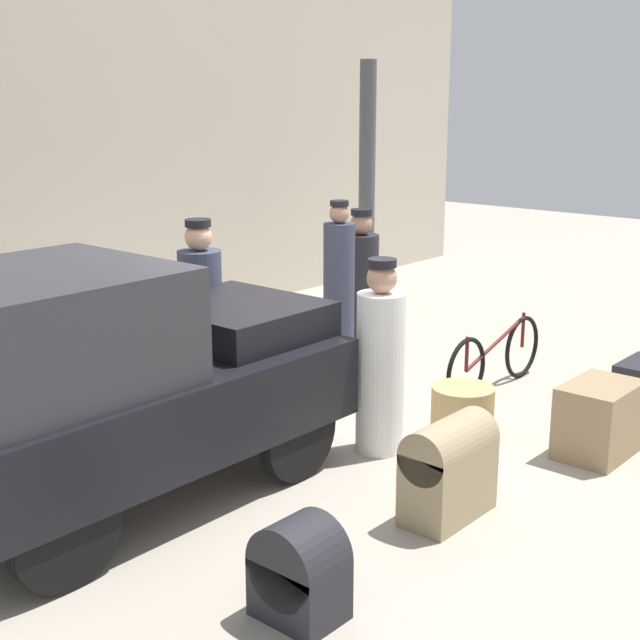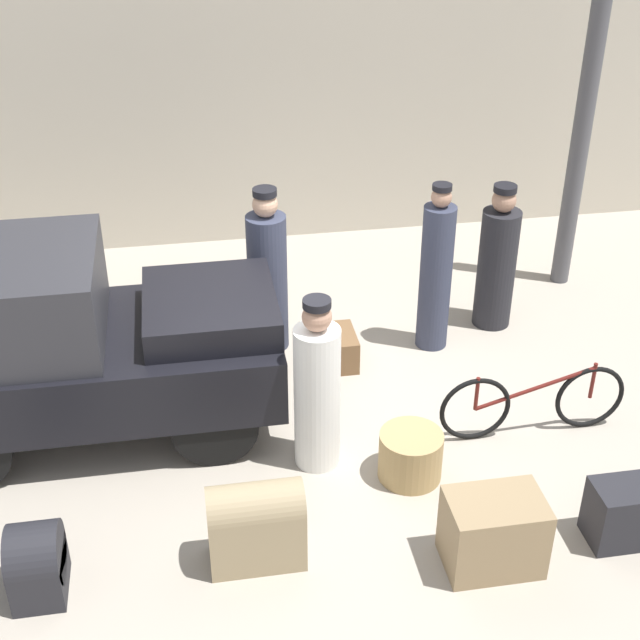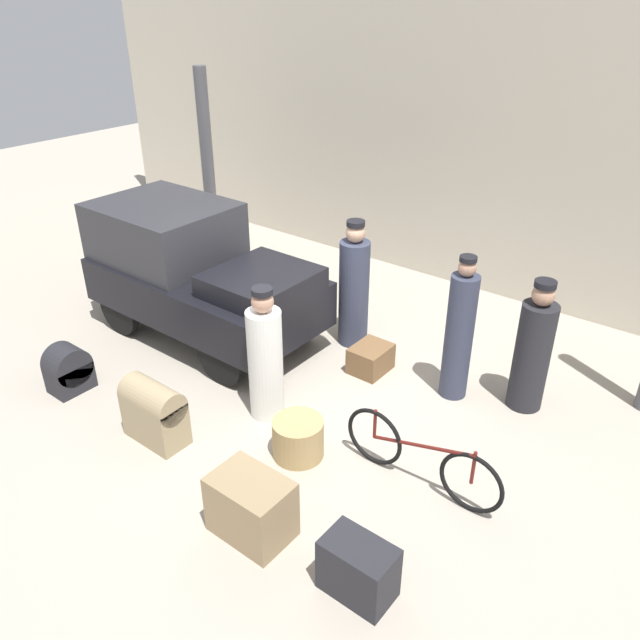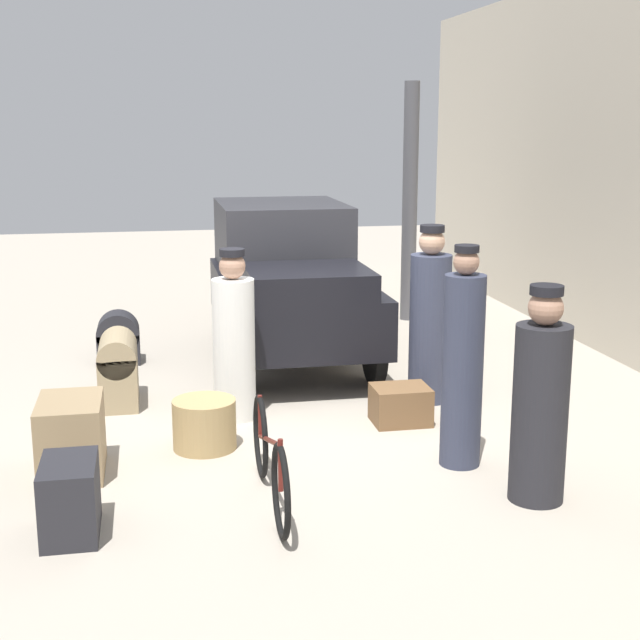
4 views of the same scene
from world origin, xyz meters
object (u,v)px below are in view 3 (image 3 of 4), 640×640
Objects in this scene: conductor_in_dark_uniform at (265,360)px; porter_with_bicycle at (459,334)px; porter_standing_middle at (533,352)px; suitcase_tan_flat at (371,359)px; bicycle at (420,458)px; trunk_wicker_pale at (358,569)px; wicker_basket at (298,438)px; truck at (194,270)px; trunk_umber_medium at (154,410)px; suitcase_small_leather at (251,507)px; trunk_barrel_dark at (68,370)px; porter_carrying_trunk at (354,289)px.

porter_with_bicycle is at bearing 48.30° from conductor_in_dark_uniform.
suitcase_tan_flat is (-1.84, -0.51, -0.56)m from porter_standing_middle.
bicycle is 2.90× the size of trunk_wicker_pale.
conductor_in_dark_uniform reaches higher than trunk_wicker_pale.
porter_standing_middle reaches higher than wicker_basket.
porter_standing_middle is 3.11× the size of suitcase_tan_flat.
bicycle is (4.05, -0.78, -0.62)m from truck.
trunk_wicker_pale is 0.83× the size of trunk_umber_medium.
truck is at bearing 144.68° from suitcase_small_leather.
suitcase_small_leather is (0.35, -1.07, 0.09)m from wicker_basket.
wicker_basket is (-1.23, -0.40, -0.12)m from bicycle.
conductor_in_dark_uniform is (-1.97, -0.06, 0.39)m from bicycle.
wicker_basket is 3.08m from trunk_barrel_dark.
porter_standing_middle is at bearing 70.95° from suitcase_small_leather.
porter_carrying_trunk is 1.96m from conductor_in_dark_uniform.
porter_standing_middle is 5.50m from trunk_barrel_dark.
truck is at bearing 157.90° from conductor_in_dark_uniform.
porter_standing_middle is 3.63m from suitcase_small_leather.
bicycle is at bearing 17.88° from wicker_basket.
porter_carrying_trunk is at bearing 110.88° from suitcase_small_leather.
porter_carrying_trunk is at bearing 30.45° from truck.
truck reaches higher than suitcase_tan_flat.
trunk_umber_medium reaches higher than trunk_wicker_pale.
porter_carrying_trunk is (-0.93, 2.29, 0.59)m from wicker_basket.
suitcase_small_leather is 1.20× the size of trunk_wicker_pale.
wicker_basket is 1.58m from trunk_umber_medium.
porter_standing_middle is 3.03m from conductor_in_dark_uniform.
trunk_barrel_dark is (-2.04, -3.08, -0.52)m from porter_carrying_trunk.
truck reaches higher than bicycle.
trunk_umber_medium is (1.59, 0.04, 0.09)m from trunk_barrel_dark.
wicker_basket is 0.34× the size of conductor_in_dark_uniform.
porter_with_bicycle is (0.76, 2.02, 0.62)m from wicker_basket.
porter_carrying_trunk is 1.10× the size of conductor_in_dark_uniform.
porter_with_bicycle is 3.47× the size of suitcase_tan_flat.
porter_standing_middle is at bearing 22.39° from porter_with_bicycle.
truck is 2.04× the size of conductor_in_dark_uniform.
suitcase_small_leather reaches higher than suitcase_tan_flat.
trunk_umber_medium is at bearing -120.56° from conductor_in_dark_uniform.
bicycle is 1.41m from trunk_wicker_pale.
porter_standing_middle is 2.25× the size of suitcase_small_leather.
porter_standing_middle is at bearing 14.95° from truck.
conductor_in_dark_uniform is (0.18, -1.95, -0.07)m from porter_carrying_trunk.
bicycle reaches higher than trunk_wicker_pale.
conductor_in_dark_uniform is 2.25× the size of trunk_umber_medium.
trunk_barrel_dark is 0.83× the size of trunk_umber_medium.
trunk_barrel_dark is at bearing -164.16° from bicycle.
trunk_umber_medium is (-1.38, -0.75, 0.16)m from wicker_basket.
wicker_basket is 0.30× the size of porter_with_bicycle.
truck is 4.85m from trunk_wicker_pale.
truck is 3.67m from porter_with_bicycle.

